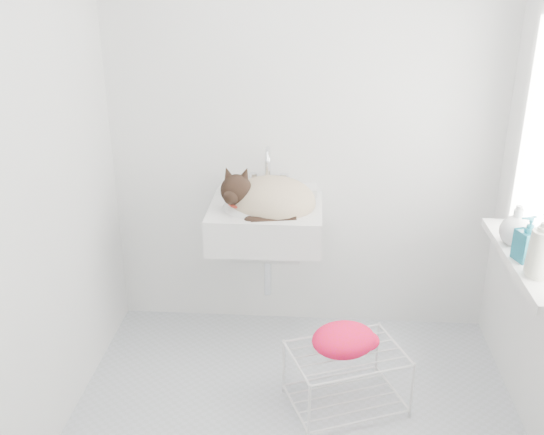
# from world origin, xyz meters

# --- Properties ---
(floor) EXTENTS (2.20, 2.00, 0.02)m
(floor) POSITION_xyz_m (0.00, 0.00, 0.00)
(floor) COLOR #A3A9AD
(floor) RESTS_ON ground
(back_wall) EXTENTS (2.20, 0.02, 2.50)m
(back_wall) POSITION_xyz_m (0.00, 1.00, 1.25)
(back_wall) COLOR white
(back_wall) RESTS_ON ground
(left_wall) EXTENTS (0.02, 2.00, 2.50)m
(left_wall) POSITION_xyz_m (-1.10, 0.00, 1.25)
(left_wall) COLOR white
(left_wall) RESTS_ON ground
(windowsill) EXTENTS (0.16, 0.88, 0.04)m
(windowsill) POSITION_xyz_m (1.01, 0.20, 0.83)
(windowsill) COLOR white
(windowsill) RESTS_ON right_wall
(sink) EXTENTS (0.60, 0.53, 0.24)m
(sink) POSITION_xyz_m (-0.19, 0.74, 0.85)
(sink) COLOR silver
(sink) RESTS_ON back_wall
(faucet) EXTENTS (0.22, 0.15, 0.22)m
(faucet) POSITION_xyz_m (-0.19, 0.92, 0.99)
(faucet) COLOR silver
(faucet) RESTS_ON sink
(cat) EXTENTS (0.50, 0.42, 0.31)m
(cat) POSITION_xyz_m (-0.18, 0.72, 0.89)
(cat) COLOR #C3B187
(cat) RESTS_ON sink
(wire_rack) EXTENTS (0.63, 0.54, 0.32)m
(wire_rack) POSITION_xyz_m (0.25, 0.19, 0.15)
(wire_rack) COLOR silver
(wire_rack) RESTS_ON floor
(towel) EXTENTS (0.38, 0.33, 0.13)m
(towel) POSITION_xyz_m (0.23, 0.19, 0.35)
(towel) COLOR #F91C00
(towel) RESTS_ON wire_rack
(bottle_a) EXTENTS (0.13, 0.13, 0.24)m
(bottle_a) POSITION_xyz_m (1.00, 0.01, 0.85)
(bottle_a) COLOR beige
(bottle_a) RESTS_ON windowsill
(bottle_b) EXTENTS (0.12, 0.12, 0.21)m
(bottle_b) POSITION_xyz_m (1.00, 0.16, 0.85)
(bottle_b) COLOR #155E71
(bottle_b) RESTS_ON windowsill
(bottle_c) EXTENTS (0.16, 0.16, 0.19)m
(bottle_c) POSITION_xyz_m (1.00, 0.33, 0.85)
(bottle_c) COLOR #BDBDBD
(bottle_c) RESTS_ON windowsill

